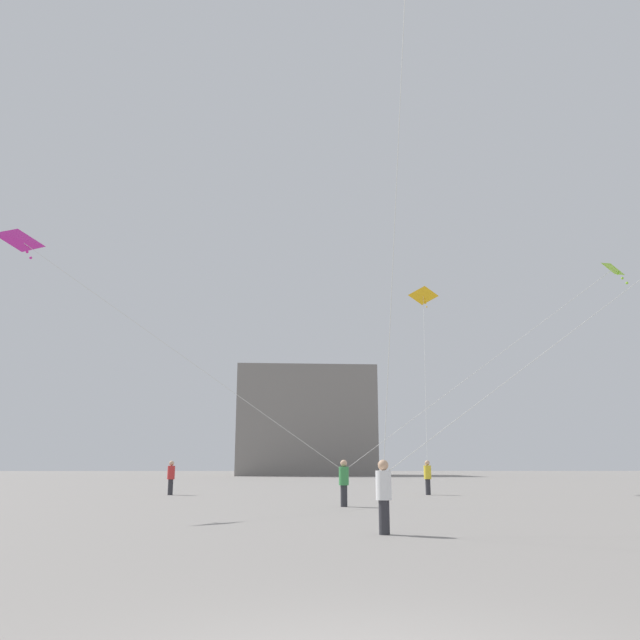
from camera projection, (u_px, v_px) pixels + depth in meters
person_in_red at (171, 476)px, 32.74m from camera, size 0.37×0.37×1.72m
person_in_green at (344, 481)px, 23.75m from camera, size 0.37×0.37×1.71m
person_in_yellow at (428, 476)px, 32.90m from camera, size 0.38×0.38×1.74m
person_in_white at (384, 493)px, 14.42m from camera, size 0.36×0.36×1.64m
kite_magenta_delta at (29, 246)px, 23.06m from camera, size 12.49×3.14×8.60m
kite_lime_delta at (606, 275)px, 24.22m from camera, size 10.87×2.11×7.80m
kite_amber_delta at (423, 298)px, 39.63m from camera, size 1.69×4.89×10.94m
building_left_hall at (305, 422)px, 93.07m from camera, size 20.13×15.76×15.12m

